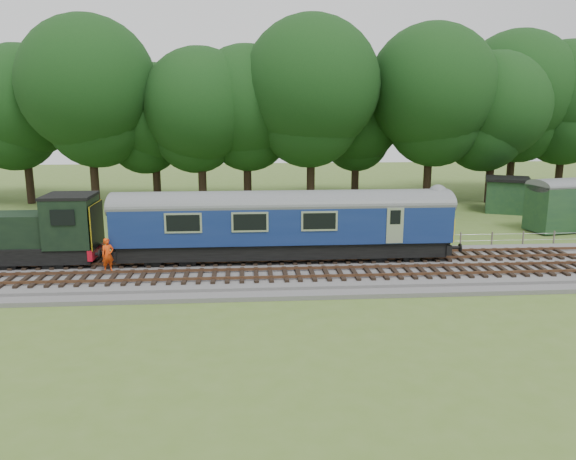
{
  "coord_description": "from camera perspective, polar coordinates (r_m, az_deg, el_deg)",
  "views": [
    {
      "loc": [
        -1.12,
        -28.32,
        8.51
      ],
      "look_at": [
        1.08,
        1.4,
        2.0
      ],
      "focal_mm": 35.0,
      "sensor_mm": 36.0,
      "label": 1
    }
  ],
  "objects": [
    {
      "name": "ground",
      "position": [
        29.6,
        -1.89,
        -4.4
      ],
      "size": [
        120.0,
        120.0,
        0.0
      ],
      "primitive_type": "plane",
      "color": "#4E6B27",
      "rests_on": "ground"
    },
    {
      "name": "tree_line",
      "position": [
        51.05,
        -2.91,
        2.71
      ],
      "size": [
        70.0,
        8.0,
        18.0
      ],
      "primitive_type": null,
      "color": "black",
      "rests_on": "ground"
    },
    {
      "name": "track_north",
      "position": [
        30.83,
        -2.0,
        -2.91
      ],
      "size": [
        67.2,
        2.4,
        0.21
      ],
      "color": "black",
      "rests_on": "ballast"
    },
    {
      "name": "shed",
      "position": [
        50.22,
        21.31,
        3.39
      ],
      "size": [
        4.56,
        4.56,
        2.85
      ],
      "rotation": [
        0.0,
        0.0,
        -0.4
      ],
      "color": "#193823",
      "rests_on": "ground"
    },
    {
      "name": "dmu_railcar",
      "position": [
        30.37,
        -0.49,
        1.11
      ],
      "size": [
        18.05,
        2.86,
        3.88
      ],
      "color": "black",
      "rests_on": "ground"
    },
    {
      "name": "ballast",
      "position": [
        29.55,
        -1.89,
        -4.07
      ],
      "size": [
        70.0,
        7.0,
        0.35
      ],
      "primitive_type": "cube",
      "color": "#4C4C4F",
      "rests_on": "ground"
    },
    {
      "name": "shunter_loco",
      "position": [
        32.71,
        -25.63,
        -0.43
      ],
      "size": [
        8.91,
        2.6,
        3.38
      ],
      "color": "black",
      "rests_on": "ground"
    },
    {
      "name": "fence",
      "position": [
        33.93,
        -2.2,
        -2.21
      ],
      "size": [
        64.0,
        0.12,
        1.0
      ],
      "primitive_type": null,
      "color": "#6B6054",
      "rests_on": "ground"
    },
    {
      "name": "worker",
      "position": [
        29.87,
        -17.84,
        -2.42
      ],
      "size": [
        0.75,
        0.7,
        1.73
      ],
      "primitive_type": "imported",
      "rotation": [
        0.0,
        0.0,
        0.61
      ],
      "color": "#EC400C",
      "rests_on": "ballast"
    },
    {
      "name": "track_south",
      "position": [
        27.94,
        -1.76,
        -4.52
      ],
      "size": [
        67.2,
        2.4,
        0.21
      ],
      "color": "black",
      "rests_on": "ballast"
    }
  ]
}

